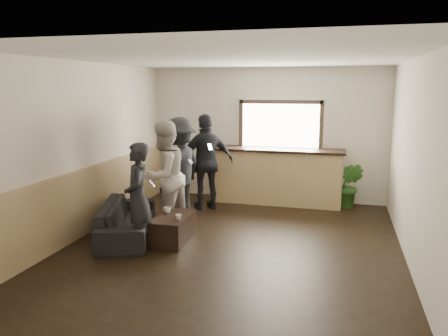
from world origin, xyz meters
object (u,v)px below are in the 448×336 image
(potted_plant, at_px, (349,186))
(person_b, at_px, (164,176))
(cup_a, at_px, (167,210))
(person_c, at_px, (179,168))
(person_d, at_px, (207,162))
(coffee_table, at_px, (173,228))
(sofa, at_px, (127,219))
(bar_counter, at_px, (278,173))
(cup_b, at_px, (178,217))
(person_a, at_px, (138,197))

(potted_plant, distance_m, person_b, 3.77)
(cup_a, distance_m, person_b, 0.65)
(cup_a, distance_m, potted_plant, 3.83)
(person_c, relative_size, person_d, 0.99)
(coffee_table, relative_size, person_c, 0.49)
(sofa, xyz_separation_m, coffee_table, (0.80, -0.01, -0.08))
(cup_a, bearing_deg, person_d, 86.32)
(person_b, xyz_separation_m, person_d, (0.32, 1.37, 0.02))
(bar_counter, distance_m, potted_plant, 1.46)
(person_c, bearing_deg, person_d, 161.62)
(cup_b, height_order, person_d, person_d)
(cup_b, height_order, person_a, person_a)
(cup_b, distance_m, person_a, 0.70)
(potted_plant, distance_m, person_c, 3.40)
(sofa, xyz_separation_m, cup_b, (0.96, -0.18, 0.17))
(cup_b, height_order, person_b, person_b)
(person_b, bearing_deg, person_c, -160.31)
(sofa, height_order, cup_a, sofa)
(person_b, bearing_deg, cup_a, 46.82)
(cup_a, bearing_deg, person_a, -108.87)
(person_c, bearing_deg, person_a, 7.98)
(cup_a, distance_m, person_a, 0.73)
(cup_b, relative_size, potted_plant, 0.10)
(cup_b, height_order, potted_plant, potted_plant)
(cup_a, relative_size, person_c, 0.06)
(bar_counter, relative_size, coffee_table, 2.97)
(person_b, distance_m, person_c, 0.73)
(bar_counter, bearing_deg, person_c, -137.44)
(cup_b, bearing_deg, sofa, 169.38)
(cup_b, bearing_deg, cup_a, 136.12)
(coffee_table, relative_size, person_a, 0.57)
(cup_b, bearing_deg, bar_counter, 69.30)
(sofa, distance_m, cup_a, 0.69)
(sofa, xyz_separation_m, person_a, (0.45, -0.49, 0.53))
(person_d, bearing_deg, potted_plant, 160.21)
(bar_counter, height_order, person_d, bar_counter)
(person_c, bearing_deg, sofa, -11.97)
(potted_plant, height_order, person_a, person_a)
(coffee_table, bearing_deg, cup_b, -45.78)
(bar_counter, distance_m, person_c, 2.20)
(bar_counter, height_order, person_a, bar_counter)
(coffee_table, xyz_separation_m, cup_a, (-0.14, 0.13, 0.25))
(bar_counter, relative_size, person_c, 1.45)
(bar_counter, xyz_separation_m, potted_plant, (1.45, -0.05, -0.18))
(person_a, bearing_deg, sofa, -163.74)
(cup_b, xyz_separation_m, person_a, (-0.51, -0.31, 0.36))
(cup_a, xyz_separation_m, potted_plant, (2.85, 2.56, 0.01))
(bar_counter, bearing_deg, person_a, -116.65)
(coffee_table, xyz_separation_m, cup_b, (0.16, -0.17, 0.24))
(sofa, height_order, person_c, person_c)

